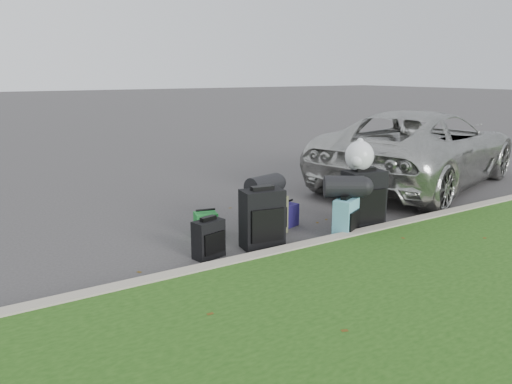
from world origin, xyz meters
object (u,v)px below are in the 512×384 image
suitcase_large_black_left (262,219)px  tote_green (206,224)px  suitcase_small_black (209,239)px  suitcase_olive (272,214)px  suitcase_large_black_right (363,200)px  suv (420,148)px  suitcase_teal (346,219)px  tote_navy (286,215)px

suitcase_large_black_left → tote_green: suitcase_large_black_left is taller
suitcase_small_black → suitcase_olive: suitcase_olive is taller
suitcase_olive → suitcase_large_black_right: size_ratio=0.62×
suv → suitcase_olive: size_ratio=10.06×
suitcase_large_black_left → tote_green: size_ratio=2.26×
suitcase_olive → suitcase_teal: suitcase_teal is taller
suitcase_olive → suitcase_teal: (0.69, -0.75, 0.01)m
suv → suitcase_small_black: 5.62m
tote_navy → suitcase_teal: bearing=-85.1°
suv → suitcase_small_black: size_ratio=11.37×
suitcase_teal → tote_green: (-1.56, 1.09, -0.11)m
suitcase_teal → suv: bearing=0.4°
suitcase_large_black_left → tote_green: (-0.41, 0.78, -0.21)m
suitcase_small_black → suitcase_teal: (1.90, -0.34, 0.04)m
suv → suitcase_large_black_right: suv is taller
suitcase_large_black_right → tote_navy: (-0.83, 0.72, -0.26)m
suitcase_large_black_left → suitcase_olive: size_ratio=1.43×
tote_green → tote_navy: (1.22, -0.20, -0.00)m
suitcase_large_black_right → suitcase_large_black_left: bearing=-177.1°
suitcase_large_black_left → suitcase_large_black_right: 1.64m
suitcase_small_black → tote_navy: size_ratio=1.43×
suitcase_small_black → tote_green: 0.82m
suv → suitcase_teal: (-3.52, -1.75, -0.47)m
suitcase_large_black_left → suitcase_olive: (0.46, 0.44, -0.12)m
suitcase_large_black_left → tote_navy: bearing=45.0°
suitcase_olive → suitcase_large_black_right: bearing=-18.3°
suitcase_large_black_right → suitcase_teal: bearing=-152.8°
suv → suitcase_large_black_left: (-4.67, -1.44, -0.36)m
suitcase_small_black → suitcase_teal: 1.93m
suitcase_small_black → tote_navy: suitcase_small_black is taller
suv → suitcase_large_black_right: bearing=99.4°
suitcase_small_black → suv: bearing=1.3°
suv → tote_green: bearing=79.5°
suitcase_small_black → tote_navy: 1.65m
suitcase_large_black_right → suv: bearing=34.9°
suitcase_small_black → suitcase_teal: bearing=-23.5°
suitcase_teal → tote_green: suitcase_teal is taller
suitcase_large_black_left → suitcase_large_black_right: (1.63, -0.13, 0.05)m
tote_green → suv: bearing=20.5°
suitcase_teal → suitcase_small_black: bearing=143.8°
tote_green → tote_navy: tote_green is taller
suitcase_large_black_right → suitcase_small_black: bearing=-176.6°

